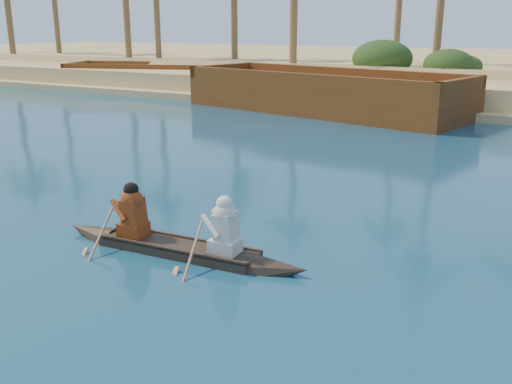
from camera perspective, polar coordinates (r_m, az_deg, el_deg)
The scene contains 3 objects.
canoe at distance 10.27m, azimuth -7.85°, elevation -4.70°, with size 5.02×0.96×1.37m.
barge_left at distance 39.38m, azimuth -10.26°, elevation 11.23°, with size 11.78×7.16×1.86m.
barge_mid at distance 27.63m, azimuth 6.68°, elevation 9.65°, with size 14.26×7.34×2.27m.
Camera 1 is at (1.74, -3.33, 3.91)m, focal length 40.00 mm.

